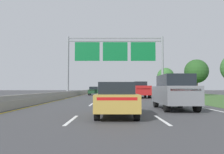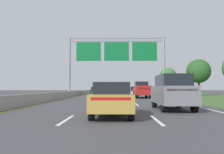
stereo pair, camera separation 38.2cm
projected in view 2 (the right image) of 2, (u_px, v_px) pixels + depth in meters
ground_plane at (115, 97)px, 34.01m from camera, size 220.00×220.00×0.00m
lane_striping at (115, 97)px, 33.55m from camera, size 11.96×106.00×0.01m
grass_verge_right at (211, 97)px, 33.78m from camera, size 14.00×110.00×0.02m
median_barrier_concrete at (70, 95)px, 34.14m from camera, size 0.60×110.00×0.85m
overhead_sign_gantry at (117, 54)px, 36.17m from camera, size 15.06×0.42×9.34m
pickup_truck_red at (142, 90)px, 31.43m from camera, size 2.05×5.42×2.20m
car_gold_centre_lane_sedan at (112, 99)px, 10.90m from camera, size 1.83×4.40×1.57m
car_grey_right_lane_suv at (172, 92)px, 14.20m from camera, size 1.92×4.71×2.11m
car_darkgreen_left_lane_sedan at (96, 91)px, 43.70m from camera, size 1.87×4.42×1.57m
car_silver_right_lane_sedan at (135, 91)px, 43.59m from camera, size 1.83×4.41×1.57m
roadside_tree_far at (199, 71)px, 39.48m from camera, size 4.04×4.04×6.20m
roadside_tree_distant at (168, 76)px, 51.47m from camera, size 3.73×3.73×5.81m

